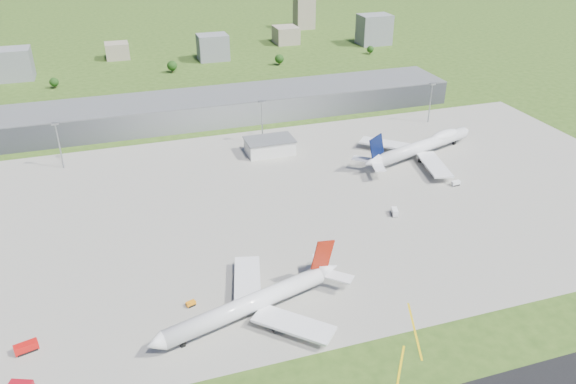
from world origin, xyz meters
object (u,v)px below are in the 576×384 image
object	(u,v)px
van_white_far	(456,183)
fire_truck	(26,348)
airliner_blue_quad	(423,146)
airliner_red_twin	(254,303)
van_white_near	(395,212)
tug_yellow	(191,304)

from	to	relation	value
van_white_far	fire_truck	bearing A→B (deg)	-168.21
airliner_blue_quad	airliner_red_twin	bearing A→B (deg)	-159.08
airliner_blue_quad	van_white_near	bearing A→B (deg)	-148.16
fire_truck	airliner_red_twin	bearing A→B (deg)	-19.30
fire_truck	van_white_far	size ratio (longest dim) A/B	1.61
fire_truck	tug_yellow	bearing A→B (deg)	-8.21
tug_yellow	van_white_far	bearing A→B (deg)	1.91
airliner_red_twin	van_white_far	world-z (taller)	airliner_red_twin
airliner_blue_quad	van_white_near	distance (m)	70.16
airliner_red_twin	tug_yellow	xyz separation A→B (m)	(-20.12, 11.91, -4.58)
fire_truck	van_white_far	distance (m)	203.30
airliner_blue_quad	fire_truck	size ratio (longest dim) A/B	10.63
airliner_blue_quad	van_white_far	distance (m)	37.22
airliner_blue_quad	tug_yellow	world-z (taller)	airliner_blue_quad
airliner_red_twin	van_white_far	bearing A→B (deg)	-168.37
fire_truck	van_white_near	world-z (taller)	fire_truck
airliner_blue_quad	van_white_near	xyz separation A→B (m)	(-44.83, -53.76, -4.63)
airliner_red_twin	fire_truck	bearing A→B (deg)	-20.52
airliner_red_twin	van_white_far	xyz separation A→B (m)	(121.26, 63.90, -4.25)
fire_truck	van_white_near	xyz separation A→B (m)	(151.97, 41.38, -0.18)
fire_truck	tug_yellow	world-z (taller)	fire_truck
airliner_red_twin	tug_yellow	distance (m)	23.82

